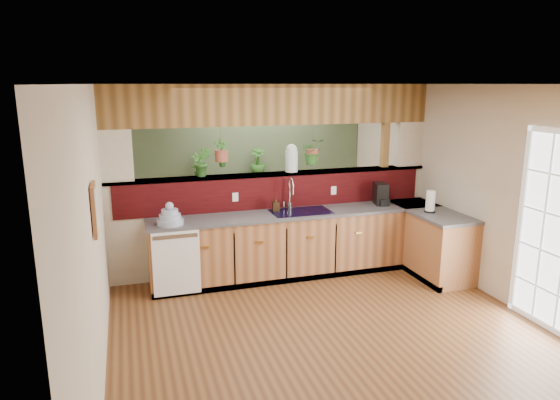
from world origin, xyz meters
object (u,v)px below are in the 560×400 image
object	(u,v)px
glass_jar	(292,158)
dish_stack	(170,218)
shelving_console	(230,205)
paper_towel	(430,202)
soap_dispenser	(276,204)
coffee_maker	(381,195)
faucet	(290,192)

from	to	relation	value
glass_jar	dish_stack	bearing A→B (deg)	-164.04
dish_stack	shelving_console	bearing A→B (deg)	62.67
paper_towel	glass_jar	distance (m)	1.99
soap_dispenser	coffee_maker	world-z (taller)	coffee_maker
coffee_maker	paper_towel	world-z (taller)	paper_towel
soap_dispenser	shelving_console	distance (m)	2.23
soap_dispenser	paper_towel	world-z (taller)	paper_towel
faucet	glass_jar	world-z (taller)	glass_jar
paper_towel	shelving_console	size ratio (longest dim) A/B	0.20
soap_dispenser	paper_towel	bearing A→B (deg)	-18.23
dish_stack	faucet	bearing A→B (deg)	9.69
coffee_maker	paper_towel	size ratio (longest dim) A/B	0.98
soap_dispenser	coffee_maker	distance (m)	1.57
faucet	soap_dispenser	size ratio (longest dim) A/B	2.25
coffee_maker	glass_jar	world-z (taller)	glass_jar
glass_jar	soap_dispenser	bearing A→B (deg)	-139.58
soap_dispenser	faucet	bearing A→B (deg)	12.64
faucet	dish_stack	world-z (taller)	faucet
soap_dispenser	glass_jar	world-z (taller)	glass_jar
glass_jar	paper_towel	bearing A→B (deg)	-28.84
faucet	paper_towel	bearing A→B (deg)	-21.79
soap_dispenser	dish_stack	bearing A→B (deg)	-170.78
dish_stack	glass_jar	distance (m)	1.92
paper_towel	glass_jar	bearing A→B (deg)	151.16
coffee_maker	shelving_console	size ratio (longest dim) A/B	0.20
soap_dispenser	paper_towel	distance (m)	2.10
dish_stack	coffee_maker	size ratio (longest dim) A/B	1.05
paper_towel	glass_jar	xyz separation A→B (m)	(-1.68, 0.92, 0.54)
coffee_maker	faucet	bearing A→B (deg)	-170.18
faucet	shelving_console	size ratio (longest dim) A/B	0.29
coffee_maker	shelving_console	xyz separation A→B (m)	(-1.77, 2.23, -0.54)
faucet	glass_jar	xyz separation A→B (m)	(0.09, 0.22, 0.45)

